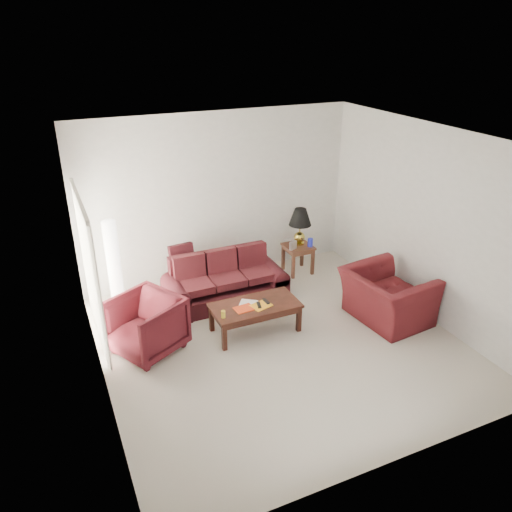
{
  "coord_description": "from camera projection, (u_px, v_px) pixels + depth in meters",
  "views": [
    {
      "loc": [
        -2.84,
        -5.5,
        4.28
      ],
      "look_at": [
        0.0,
        0.85,
        1.05
      ],
      "focal_mm": 35.0,
      "sensor_mm": 36.0,
      "label": 1
    }
  ],
  "objects": [
    {
      "name": "floor",
      "position": [
        279.0,
        342.0,
        7.41
      ],
      "size": [
        5.0,
        5.0,
        0.0
      ],
      "primitive_type": "plane",
      "color": "beige",
      "rests_on": "ground"
    },
    {
      "name": "blinds",
      "position": [
        89.0,
        271.0,
        7.13
      ],
      "size": [
        0.1,
        2.0,
        2.16
      ],
      "primitive_type": "cube",
      "color": "silver",
      "rests_on": "ground"
    },
    {
      "name": "sofa",
      "position": [
        226.0,
        280.0,
        8.32
      ],
      "size": [
        2.07,
        1.01,
        0.83
      ],
      "primitive_type": null,
      "rotation": [
        0.0,
        0.0,
        0.07
      ],
      "color": "black",
      "rests_on": "ground"
    },
    {
      "name": "throw_pillow",
      "position": [
        182.0,
        256.0,
        8.55
      ],
      "size": [
        0.44,
        0.25,
        0.44
      ],
      "primitive_type": "cube",
      "rotation": [
        -0.21,
        0.0,
        0.1
      ],
      "color": "black",
      "rests_on": "sofa"
    },
    {
      "name": "end_table",
      "position": [
        298.0,
        259.0,
        9.4
      ],
      "size": [
        0.53,
        0.53,
        0.54
      ],
      "primitive_type": null,
      "rotation": [
        0.0,
        0.0,
        -0.06
      ],
      "color": "#50371B",
      "rests_on": "ground"
    },
    {
      "name": "table_lamp",
      "position": [
        300.0,
        227.0,
        9.21
      ],
      "size": [
        0.53,
        0.53,
        0.7
      ],
      "primitive_type": null,
      "rotation": [
        0.0,
        0.0,
        -0.33
      ],
      "color": "gold",
      "rests_on": "end_table"
    },
    {
      "name": "clock",
      "position": [
        293.0,
        245.0,
        9.1
      ],
      "size": [
        0.16,
        0.11,
        0.15
      ],
      "primitive_type": "cube",
      "rotation": [
        0.0,
        0.0,
        0.43
      ],
      "color": "silver",
      "rests_on": "end_table"
    },
    {
      "name": "blue_canister",
      "position": [
        310.0,
        242.0,
        9.22
      ],
      "size": [
        0.13,
        0.13,
        0.16
      ],
      "primitive_type": "cylinder",
      "rotation": [
        0.0,
        0.0,
        -0.41
      ],
      "color": "#1C22B6",
      "rests_on": "end_table"
    },
    {
      "name": "picture_frame",
      "position": [
        289.0,
        240.0,
        9.34
      ],
      "size": [
        0.18,
        0.2,
        0.05
      ],
      "primitive_type": "cube",
      "rotation": [
        1.36,
        0.0,
        0.49
      ],
      "color": "silver",
      "rests_on": "end_table"
    },
    {
      "name": "floor_lamp",
      "position": [
        114.0,
        266.0,
        7.98
      ],
      "size": [
        0.28,
        0.28,
        1.56
      ],
      "primitive_type": null,
      "rotation": [
        0.0,
        0.0,
        -0.12
      ],
      "color": "white",
      "rests_on": "ground"
    },
    {
      "name": "armchair_left",
      "position": [
        146.0,
        325.0,
        7.05
      ],
      "size": [
        1.24,
        1.23,
        0.84
      ],
      "primitive_type": "imported",
      "rotation": [
        0.0,
        0.0,
        -1.07
      ],
      "color": "#430F15",
      "rests_on": "ground"
    },
    {
      "name": "armchair_right",
      "position": [
        387.0,
        297.0,
        7.82
      ],
      "size": [
        1.21,
        1.35,
        0.81
      ],
      "primitive_type": "imported",
      "rotation": [
        0.0,
        0.0,
        1.67
      ],
      "color": "#451014",
      "rests_on": "ground"
    },
    {
      "name": "coffee_table",
      "position": [
        255.0,
        318.0,
        7.59
      ],
      "size": [
        1.36,
        0.74,
        0.46
      ],
      "primitive_type": null,
      "rotation": [
        0.0,
        0.0,
        0.06
      ],
      "color": "black",
      "rests_on": "ground"
    },
    {
      "name": "magazine_red",
      "position": [
        244.0,
        309.0,
        7.37
      ],
      "size": [
        0.3,
        0.23,
        0.02
      ],
      "primitive_type": "cube",
      "rotation": [
        0.0,
        0.0,
        0.09
      ],
      "color": "red",
      "rests_on": "coffee_table"
    },
    {
      "name": "magazine_white",
      "position": [
        249.0,
        303.0,
        7.51
      ],
      "size": [
        0.32,
        0.31,
        0.01
      ],
      "primitive_type": "cube",
      "rotation": [
        0.0,
        0.0,
        -0.63
      ],
      "color": "white",
      "rests_on": "coffee_table"
    },
    {
      "name": "magazine_orange",
      "position": [
        261.0,
        305.0,
        7.45
      ],
      "size": [
        0.34,
        0.29,
        0.02
      ],
      "primitive_type": "cube",
      "rotation": [
        0.0,
        0.0,
        0.27
      ],
      "color": "orange",
      "rests_on": "coffee_table"
    },
    {
      "name": "remote_a",
      "position": [
        259.0,
        305.0,
        7.42
      ],
      "size": [
        0.09,
        0.18,
        0.02
      ],
      "primitive_type": "cube",
      "rotation": [
        0.0,
        0.0,
        -0.26
      ],
      "color": "black",
      "rests_on": "coffee_table"
    },
    {
      "name": "remote_b",
      "position": [
        266.0,
        301.0,
        7.52
      ],
      "size": [
        0.06,
        0.17,
        0.02
      ],
      "primitive_type": "cube",
      "rotation": [
        0.0,
        0.0,
        0.06
      ],
      "color": "black",
      "rests_on": "coffee_table"
    },
    {
      "name": "yellow_glass",
      "position": [
        223.0,
        314.0,
        7.14
      ],
      "size": [
        0.08,
        0.08,
        0.11
      ],
      "primitive_type": "cylinder",
      "rotation": [
        0.0,
        0.0,
        -0.37
      ],
      "color": "gold",
      "rests_on": "coffee_table"
    }
  ]
}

